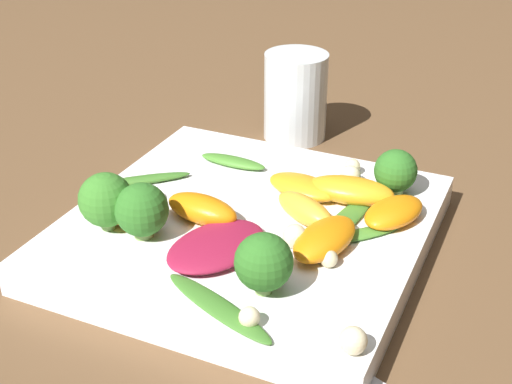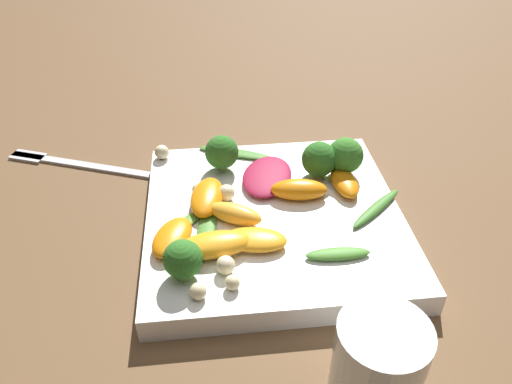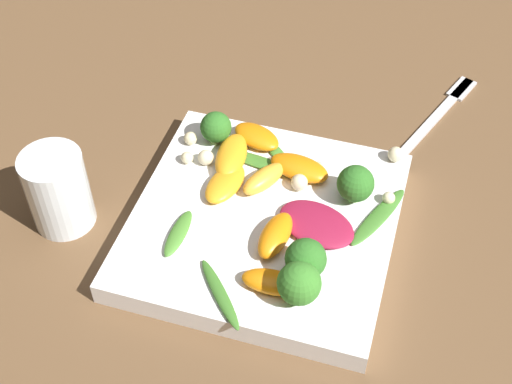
% 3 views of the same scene
% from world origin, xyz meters
% --- Properties ---
extents(ground_plane, '(2.40, 2.40, 0.00)m').
position_xyz_m(ground_plane, '(0.00, 0.00, 0.00)').
color(ground_plane, brown).
extents(plate, '(0.26, 0.26, 0.03)m').
position_xyz_m(plate, '(0.00, 0.00, 0.01)').
color(plate, white).
rests_on(plate, ground_plane).
extents(drinking_glass, '(0.06, 0.06, 0.09)m').
position_xyz_m(drinking_glass, '(0.04, -0.20, 0.04)').
color(drinking_glass, white).
rests_on(drinking_glass, ground_plane).
extents(fork, '(0.19, 0.09, 0.01)m').
position_xyz_m(fork, '(-0.24, 0.15, 0.00)').
color(fork, silver).
rests_on(fork, ground_plane).
extents(radicchio_leaf_0, '(0.08, 0.09, 0.01)m').
position_xyz_m(radicchio_leaf_0, '(0.00, 0.05, 0.03)').
color(radicchio_leaf_0, maroon).
rests_on(radicchio_leaf_0, plate).
extents(orange_segment_0, '(0.07, 0.04, 0.01)m').
position_xyz_m(orange_segment_0, '(-0.03, -0.05, 0.03)').
color(orange_segment_0, orange).
rests_on(orange_segment_0, plate).
extents(orange_segment_1, '(0.05, 0.07, 0.02)m').
position_xyz_m(orange_segment_1, '(-0.10, -0.04, 0.03)').
color(orange_segment_1, orange).
rests_on(orange_segment_1, plate).
extents(orange_segment_2, '(0.05, 0.07, 0.02)m').
position_xyz_m(orange_segment_2, '(-0.07, 0.02, 0.03)').
color(orange_segment_2, orange).
rests_on(orange_segment_2, plate).
extents(orange_segment_3, '(0.06, 0.05, 0.02)m').
position_xyz_m(orange_segment_3, '(-0.04, -0.01, 0.03)').
color(orange_segment_3, '#FCAD33').
rests_on(orange_segment_3, plate).
extents(orange_segment_4, '(0.07, 0.04, 0.02)m').
position_xyz_m(orange_segment_4, '(-0.06, -0.06, 0.03)').
color(orange_segment_4, orange).
rests_on(orange_segment_4, plate).
extents(orange_segment_5, '(0.06, 0.03, 0.02)m').
position_xyz_m(orange_segment_5, '(0.03, 0.02, 0.04)').
color(orange_segment_5, orange).
rests_on(orange_segment_5, plate).
extents(orange_segment_6, '(0.03, 0.06, 0.02)m').
position_xyz_m(orange_segment_6, '(0.08, 0.03, 0.03)').
color(orange_segment_6, orange).
rests_on(orange_segment_6, plate).
extents(broccoli_floret_0, '(0.04, 0.04, 0.04)m').
position_xyz_m(broccoli_floret_0, '(-0.05, 0.08, 0.05)').
color(broccoli_floret_0, '#7A9E51').
rests_on(broccoli_floret_0, plate).
extents(broccoli_floret_1, '(0.04, 0.04, 0.04)m').
position_xyz_m(broccoli_floret_1, '(0.09, 0.06, 0.05)').
color(broccoli_floret_1, '#7A9E51').
rests_on(broccoli_floret_1, plate).
extents(broccoli_floret_2, '(0.03, 0.03, 0.04)m').
position_xyz_m(broccoli_floret_2, '(-0.09, -0.08, 0.04)').
color(broccoli_floret_2, '#7A9E51').
rests_on(broccoli_floret_2, plate).
extents(broccoli_floret_3, '(0.04, 0.04, 0.04)m').
position_xyz_m(broccoli_floret_3, '(0.06, 0.06, 0.05)').
color(broccoli_floret_3, '#7A9E51').
rests_on(broccoli_floret_3, plate).
extents(arugula_sprig_0, '(0.05, 0.06, 0.00)m').
position_xyz_m(arugula_sprig_0, '(-0.09, -0.01, 0.03)').
color(arugula_sprig_0, '#47842D').
rests_on(arugula_sprig_0, plate).
extents(arugula_sprig_1, '(0.09, 0.05, 0.00)m').
position_xyz_m(arugula_sprig_1, '(-0.03, 0.11, 0.03)').
color(arugula_sprig_1, '#3D7528').
rests_on(arugula_sprig_1, plate).
extents(arugula_sprig_2, '(0.06, 0.02, 0.01)m').
position_xyz_m(arugula_sprig_2, '(0.05, -0.07, 0.03)').
color(arugula_sprig_2, '#47842D').
rests_on(arugula_sprig_2, plate).
extents(arugula_sprig_3, '(0.03, 0.10, 0.00)m').
position_xyz_m(arugula_sprig_3, '(-0.07, -0.02, 0.03)').
color(arugula_sprig_3, '#3D7528').
rests_on(arugula_sprig_3, plate).
extents(arugula_sprig_4, '(0.07, 0.06, 0.01)m').
position_xyz_m(arugula_sprig_4, '(0.10, -0.01, 0.03)').
color(arugula_sprig_4, '#3D7528').
rests_on(arugula_sprig_4, plate).
extents(macadamia_nut_0, '(0.01, 0.01, 0.01)m').
position_xyz_m(macadamia_nut_0, '(-0.08, -0.11, 0.03)').
color(macadamia_nut_0, beige).
rests_on(macadamia_nut_0, plate).
extents(macadamia_nut_1, '(0.01, 0.01, 0.01)m').
position_xyz_m(macadamia_nut_1, '(-0.05, -0.10, 0.03)').
color(macadamia_nut_1, beige).
rests_on(macadamia_nut_1, plate).
extents(macadamia_nut_2, '(0.02, 0.02, 0.02)m').
position_xyz_m(macadamia_nut_2, '(-0.05, 0.02, 0.03)').
color(macadamia_nut_2, beige).
rests_on(macadamia_nut_2, plate).
extents(macadamia_nut_3, '(0.02, 0.02, 0.02)m').
position_xyz_m(macadamia_nut_3, '(-0.12, 0.11, 0.03)').
color(macadamia_nut_3, beige).
rests_on(macadamia_nut_3, plate).
extents(macadamia_nut_4, '(0.01, 0.01, 0.01)m').
position_xyz_m(macadamia_nut_4, '(-0.08, 0.04, 0.03)').
color(macadamia_nut_4, beige).
rests_on(macadamia_nut_4, plate).
extents(macadamia_nut_5, '(0.02, 0.02, 0.02)m').
position_xyz_m(macadamia_nut_5, '(-0.05, -0.08, 0.03)').
color(macadamia_nut_5, beige).
rests_on(macadamia_nut_5, plate).
extents(macadamia_nut_6, '(0.01, 0.01, 0.01)m').
position_xyz_m(macadamia_nut_6, '(-0.05, 0.12, 0.03)').
color(macadamia_nut_6, beige).
rests_on(macadamia_nut_6, plate).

